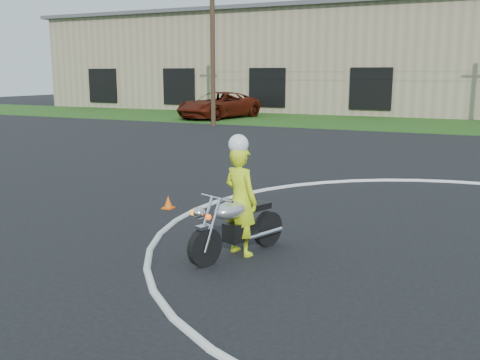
% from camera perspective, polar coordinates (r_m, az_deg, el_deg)
% --- Properties ---
extents(primary_motorcycle, '(1.04, 2.04, 1.12)m').
position_cam_1_polar(primary_motorcycle, '(9.06, -0.38, -4.84)').
color(primary_motorcycle, black).
rests_on(primary_motorcycle, ground).
extents(rider_primary_grp, '(0.80, 0.66, 2.08)m').
position_cam_1_polar(rider_primary_grp, '(9.06, 0.05, -1.85)').
color(rider_primary_grp, '#D7F619').
rests_on(rider_primary_grp, ground).
extents(pickup_grp, '(4.39, 7.04, 1.82)m').
position_cam_1_polar(pickup_grp, '(37.47, -2.30, 7.98)').
color(pickup_grp, '#4E1309').
rests_on(pickup_grp, ground).
extents(warehouse, '(41.00, 17.00, 8.30)m').
position_cam_1_polar(warehouse, '(50.47, 4.32, 12.50)').
color(warehouse, tan).
rests_on(warehouse, ground).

